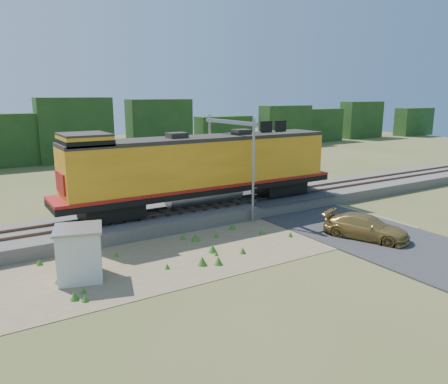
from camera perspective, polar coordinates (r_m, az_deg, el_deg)
ground at (r=25.27m, az=3.22°, el=-6.64°), size 140.00×140.00×0.00m
ballast at (r=30.02m, az=-3.37°, el=-2.71°), size 70.00×5.00×0.80m
rails at (r=29.90m, az=-3.39°, el=-1.82°), size 70.00×1.54×0.16m
dirt_shoulder at (r=24.63m, az=-1.29°, el=-7.11°), size 26.00×8.00×0.03m
road at (r=30.14m, az=13.37°, el=-3.59°), size 7.00×66.00×0.86m
tree_line_north at (r=59.32m, az=-18.52°, el=6.91°), size 130.00×3.00×6.50m
weed_clumps at (r=23.62m, az=-3.95°, el=-8.06°), size 15.00×6.20×0.56m
locomotive at (r=29.46m, az=-3.06°, el=3.23°), size 20.18×3.08×5.21m
shed at (r=21.14m, az=-18.35°, el=-7.60°), size 2.59×2.59×2.48m
signal_gantry at (r=30.07m, az=2.03°, el=6.59°), size 2.72×6.20×6.87m
car at (r=27.02m, az=18.04°, el=-4.39°), size 3.75×5.30×1.42m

